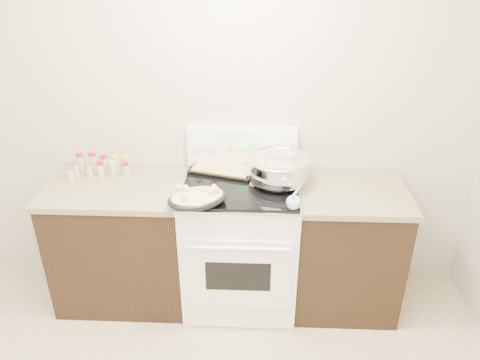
{
  "coord_description": "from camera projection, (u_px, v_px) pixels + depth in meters",
  "views": [
    {
      "loc": [
        0.47,
        -1.27,
        2.39
      ],
      "look_at": [
        0.35,
        1.37,
        1.0
      ],
      "focal_mm": 35.0,
      "sensor_mm": 36.0,
      "label": 1
    }
  ],
  "objects": [
    {
      "name": "mixing_bowl",
      "position": [
        278.0,
        170.0,
        3.03
      ],
      "size": [
        0.51,
        0.51,
        0.24
      ],
      "color": "silver",
      "rests_on": "kitchen_range"
    },
    {
      "name": "roasting_pan",
      "position": [
        197.0,
        197.0,
        2.81
      ],
      "size": [
        0.44,
        0.39,
        0.11
      ],
      "color": "black",
      "rests_on": "kitchen_range"
    },
    {
      "name": "wooden_spoon",
      "position": [
        254.0,
        181.0,
        3.07
      ],
      "size": [
        0.06,
        0.26,
        0.04
      ],
      "color": "#A07649",
      "rests_on": "kitchen_range"
    },
    {
      "name": "room_shell",
      "position": [
        109.0,
        183.0,
        1.46
      ],
      "size": [
        4.1,
        3.6,
        2.75
      ],
      "color": "#BEB6A4",
      "rests_on": "ground"
    },
    {
      "name": "kitchen_range",
      "position": [
        240.0,
        241.0,
        3.27
      ],
      "size": [
        0.78,
        0.73,
        1.22
      ],
      "color": "white",
      "rests_on": "ground"
    },
    {
      "name": "baking_sheet",
      "position": [
        225.0,
        167.0,
        3.24
      ],
      "size": [
        0.5,
        0.41,
        0.06
      ],
      "color": "black",
      "rests_on": "kitchen_range"
    },
    {
      "name": "counter_left",
      "position": [
        124.0,
        241.0,
        3.32
      ],
      "size": [
        0.93,
        0.67,
        0.92
      ],
      "color": "black",
      "rests_on": "ground"
    },
    {
      "name": "spice_jars",
      "position": [
        99.0,
        166.0,
        3.22
      ],
      "size": [
        0.4,
        0.23,
        0.13
      ],
      "color": "#BFB28C",
      "rests_on": "counter_left"
    },
    {
      "name": "blue_ladle",
      "position": [
        294.0,
        201.0,
        2.79
      ],
      "size": [
        0.12,
        0.29,
        0.11
      ],
      "color": "#92C4DA",
      "rests_on": "kitchen_range"
    },
    {
      "name": "counter_right",
      "position": [
        345.0,
        246.0,
        3.26
      ],
      "size": [
        0.73,
        0.67,
        0.92
      ],
      "color": "black",
      "rests_on": "ground"
    }
  ]
}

